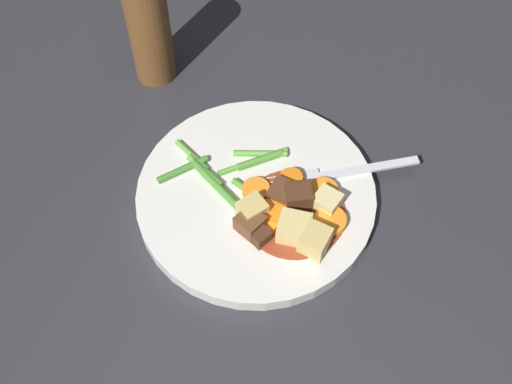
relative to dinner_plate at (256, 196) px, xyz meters
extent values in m
plane|color=#2D2D33|center=(0.00, 0.00, -0.01)|extent=(3.00, 3.00, 0.00)
cylinder|color=white|center=(0.00, 0.00, 0.00)|extent=(0.26, 0.26, 0.02)
cylinder|color=#93381E|center=(0.05, -0.01, 0.01)|extent=(0.11, 0.11, 0.00)
cylinder|color=orange|center=(0.00, 0.00, 0.01)|extent=(0.04, 0.04, 0.01)
cylinder|color=orange|center=(0.09, -0.01, 0.01)|extent=(0.05, 0.05, 0.01)
cylinder|color=orange|center=(0.03, -0.02, 0.02)|extent=(0.04, 0.04, 0.01)
cylinder|color=orange|center=(0.07, 0.02, 0.01)|extent=(0.05, 0.05, 0.01)
cylinder|color=orange|center=(0.03, 0.02, 0.02)|extent=(0.03, 0.03, 0.01)
cylinder|color=orange|center=(0.02, -0.04, 0.01)|extent=(0.04, 0.04, 0.01)
cube|color=#DBBC6B|center=(0.08, -0.05, 0.02)|extent=(0.03, 0.03, 0.03)
cube|color=#EAD68C|center=(0.08, 0.01, 0.02)|extent=(0.03, 0.03, 0.02)
cube|color=#E5CC7A|center=(0.05, -0.04, 0.02)|extent=(0.04, 0.03, 0.03)
cube|color=#DBBC6B|center=(0.01, -0.03, 0.02)|extent=(0.04, 0.04, 0.02)
cube|color=#56331E|center=(0.03, 0.00, 0.02)|extent=(0.03, 0.03, 0.02)
cube|color=#4C2B19|center=(0.05, 0.00, 0.02)|extent=(0.04, 0.03, 0.03)
cube|color=brown|center=(0.01, -0.05, 0.02)|extent=(0.03, 0.03, 0.02)
cube|color=#4C2B19|center=(0.02, -0.06, 0.02)|extent=(0.03, 0.03, 0.02)
cylinder|color=#66AD42|center=(-0.01, 0.05, 0.01)|extent=(0.06, 0.03, 0.01)
cylinder|color=#66AD42|center=(-0.08, 0.02, 0.01)|extent=(0.05, 0.03, 0.01)
cylinder|color=#66AD42|center=(-0.02, 0.04, 0.01)|extent=(0.07, 0.06, 0.01)
cylinder|color=#599E38|center=(-0.01, 0.04, 0.01)|extent=(0.05, 0.04, 0.01)
cylinder|color=#4C8E33|center=(-0.04, -0.01, 0.01)|extent=(0.08, 0.05, 0.01)
cylinder|color=#4C8E33|center=(-0.09, 0.00, 0.01)|extent=(0.05, 0.05, 0.01)
cylinder|color=#66AD42|center=(-0.06, 0.01, 0.01)|extent=(0.05, 0.03, 0.01)
cylinder|color=#599E38|center=(0.00, -0.01, 0.01)|extent=(0.06, 0.03, 0.01)
cube|color=silver|center=(0.11, 0.07, 0.01)|extent=(0.10, 0.07, 0.00)
cube|color=silver|center=(0.05, 0.04, 0.01)|extent=(0.03, 0.03, 0.00)
cylinder|color=silver|center=(0.02, 0.03, 0.01)|extent=(0.04, 0.02, 0.00)
cylinder|color=silver|center=(0.03, 0.02, 0.01)|extent=(0.04, 0.02, 0.00)
cylinder|color=silver|center=(0.03, 0.02, 0.01)|extent=(0.04, 0.02, 0.00)
cylinder|color=silver|center=(0.03, 0.01, 0.01)|extent=(0.04, 0.02, 0.00)
cylinder|color=brown|center=(-0.18, 0.15, 0.07)|extent=(0.05, 0.05, 0.15)
camera|label=1|loc=(0.12, -0.37, 0.60)|focal=45.30mm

